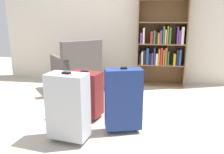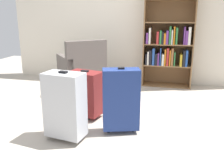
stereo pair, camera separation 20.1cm
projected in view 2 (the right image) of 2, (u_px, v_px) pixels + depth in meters
name	position (u px, v px, depth m)	size (l,w,h in m)	color
ground_plane	(99.00, 119.00, 3.03)	(8.30, 8.30, 0.00)	#B2A899
back_wall	(126.00, 15.00, 4.58)	(4.74, 0.10, 2.60)	beige
bookshelf	(168.00, 39.00, 4.31)	(0.88, 0.33, 1.94)	brown
armchair	(82.00, 72.00, 4.21)	(0.99, 0.99, 0.90)	#59514C
mug	(110.00, 88.00, 4.22)	(0.12, 0.08, 0.10)	#1959A5
suitcase_navy_blue	(121.00, 99.00, 2.62)	(0.44, 0.30, 0.76)	navy
suitcase_silver	(65.00, 105.00, 2.46)	(0.44, 0.29, 0.75)	#B7BABF
suitcase_dark_red	(85.00, 93.00, 3.04)	(0.47, 0.35, 0.63)	maroon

